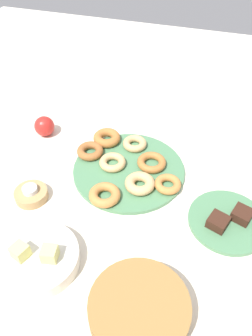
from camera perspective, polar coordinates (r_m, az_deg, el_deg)
ground_plane at (r=1.05m, az=0.48°, el=-0.57°), size 2.40×2.40×0.00m
donut_plate at (r=1.05m, az=0.48°, el=-0.33°), size 0.35×0.35×0.01m
donut_0 at (r=1.09m, az=-6.15°, el=2.91°), size 0.12×0.12×0.02m
donut_1 at (r=1.14m, az=-3.30°, el=5.17°), size 0.13×0.13×0.03m
donut_2 at (r=1.12m, az=1.50°, el=4.20°), size 0.09×0.09×0.02m
donut_3 at (r=0.95m, az=-3.67°, el=-4.60°), size 0.09×0.09×0.03m
donut_4 at (r=0.98m, az=2.38°, el=-2.66°), size 0.11×0.11×0.03m
donut_5 at (r=0.99m, az=7.16°, el=-2.76°), size 0.11×0.11×0.02m
donut_6 at (r=1.05m, az=4.40°, el=0.95°), size 0.12×0.12×0.02m
donut_7 at (r=1.05m, az=-2.32°, el=0.96°), size 0.11×0.11×0.02m
cake_plate at (r=0.96m, az=16.99°, el=-8.67°), size 0.21×0.21×0.01m
brownie_near at (r=0.96m, az=19.22°, el=-7.54°), size 0.06×0.06×0.03m
brownie_far at (r=0.92m, az=15.47°, el=-8.85°), size 0.06×0.06×0.03m
candle_holder at (r=1.01m, az=-15.89°, el=-4.39°), size 0.10×0.10×0.03m
tealight at (r=0.99m, az=-16.12°, el=-3.57°), size 0.04×0.04×0.01m
basket at (r=0.76m, az=2.23°, el=-23.28°), size 0.30×0.30×0.07m
fruit_bowl at (r=0.86m, az=-14.62°, el=-14.73°), size 0.20×0.20×0.04m
melon_chunk_left at (r=0.82m, az=-12.95°, el=-14.08°), size 0.04×0.04×0.04m
melon_chunk_right at (r=0.84m, az=-17.67°, el=-13.42°), size 0.05×0.05×0.04m
apple at (r=1.21m, az=-13.78°, el=6.96°), size 0.07×0.07×0.07m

